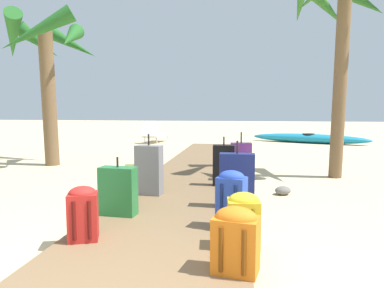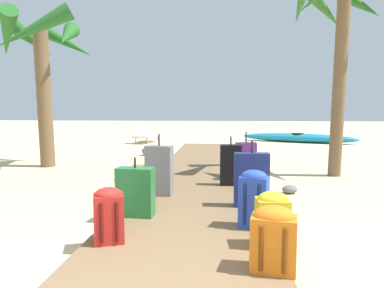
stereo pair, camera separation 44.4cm
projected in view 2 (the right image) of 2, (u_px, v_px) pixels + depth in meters
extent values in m
plane|color=#D1BA8C|center=(200.00, 185.00, 6.06)|extent=(60.00, 60.00, 0.00)
cube|color=brown|center=(203.00, 172.00, 7.11)|extent=(1.80, 10.59, 0.08)
cube|color=navy|center=(251.00, 180.00, 4.46)|extent=(0.43, 0.18, 0.68)
cylinder|color=black|center=(252.00, 147.00, 4.42)|extent=(0.02, 0.02, 0.16)
cylinder|color=olive|center=(150.00, 175.00, 5.62)|extent=(0.61, 0.46, 0.35)
torus|color=black|center=(150.00, 163.00, 5.59)|extent=(0.17, 0.06, 0.16)
cube|color=red|center=(109.00, 218.00, 3.28)|extent=(0.33, 0.31, 0.45)
ellipsoid|color=red|center=(108.00, 195.00, 3.26)|extent=(0.31, 0.29, 0.13)
cylinder|color=#5B110F|center=(101.00, 223.00, 3.15)|extent=(0.05, 0.05, 0.36)
cylinder|color=#5B110F|center=(117.00, 222.00, 3.19)|extent=(0.05, 0.05, 0.36)
cube|color=gold|center=(272.00, 223.00, 3.18)|extent=(0.30, 0.26, 0.43)
ellipsoid|color=gold|center=(273.00, 199.00, 3.16)|extent=(0.28, 0.24, 0.14)
cylinder|color=#6D5E11|center=(267.00, 227.00, 3.07)|extent=(0.04, 0.04, 0.34)
cylinder|color=#6D5E11|center=(283.00, 227.00, 3.07)|extent=(0.04, 0.04, 0.34)
cube|color=black|center=(231.00, 165.00, 5.69)|extent=(0.34, 0.17, 0.65)
cylinder|color=black|center=(231.00, 141.00, 5.65)|extent=(0.02, 0.02, 0.14)
cube|color=#2847B7|center=(254.00, 202.00, 3.68)|extent=(0.33, 0.28, 0.54)
ellipsoid|color=#2847B7|center=(254.00, 177.00, 3.65)|extent=(0.32, 0.26, 0.14)
cylinder|color=navy|center=(245.00, 204.00, 3.61)|extent=(0.04, 0.04, 0.43)
cylinder|color=navy|center=(259.00, 205.00, 3.56)|extent=(0.04, 0.04, 0.43)
cube|color=#6B2D84|center=(246.00, 161.00, 6.11)|extent=(0.37, 0.19, 0.65)
cylinder|color=black|center=(246.00, 137.00, 6.07)|extent=(0.02, 0.02, 0.19)
cube|color=#237538|center=(135.00, 192.00, 4.07)|extent=(0.44, 0.23, 0.56)
cylinder|color=black|center=(135.00, 163.00, 4.03)|extent=(0.02, 0.02, 0.12)
cube|color=slate|center=(159.00, 170.00, 5.05)|extent=(0.40, 0.24, 0.71)
cylinder|color=black|center=(159.00, 140.00, 5.01)|extent=(0.02, 0.02, 0.17)
cube|color=orange|center=(274.00, 244.00, 2.70)|extent=(0.38, 0.30, 0.42)
ellipsoid|color=orange|center=(274.00, 217.00, 2.68)|extent=(0.36, 0.28, 0.17)
cylinder|color=#70380C|center=(261.00, 248.00, 2.61)|extent=(0.04, 0.04, 0.34)
cylinder|color=#70380C|center=(285.00, 251.00, 2.56)|extent=(0.04, 0.04, 0.34)
cylinder|color=brown|center=(44.00, 99.00, 7.84)|extent=(0.32, 0.42, 3.03)
cone|color=#236023|center=(67.00, 36.00, 7.75)|extent=(0.55, 1.17, 0.79)
cone|color=#236023|center=(66.00, 42.00, 8.45)|extent=(1.63, 0.73, 1.03)
cone|color=#236023|center=(33.00, 41.00, 8.07)|extent=(0.96, 1.03, 0.86)
cone|color=#236023|center=(7.00, 34.00, 7.35)|extent=(1.08, 1.27, 1.03)
cone|color=#236023|center=(34.00, 29.00, 6.94)|extent=(1.59, 0.81, 1.07)
cylinder|color=brown|center=(339.00, 83.00, 6.67)|extent=(0.24, 0.43, 3.59)
cone|color=#2D6B28|center=(355.00, 2.00, 6.92)|extent=(1.12, 1.02, 1.01)
cone|color=#2D6B28|center=(321.00, 5.00, 7.10)|extent=(1.24, 0.79, 1.08)
cube|color=white|center=(147.00, 136.00, 13.60)|extent=(0.80, 1.47, 0.08)
cube|color=white|center=(141.00, 129.00, 13.00)|extent=(0.66, 0.52, 0.54)
cylinder|color=silver|center=(146.00, 138.00, 14.22)|extent=(0.04, 0.04, 0.22)
cylinder|color=silver|center=(158.00, 138.00, 14.11)|extent=(0.04, 0.04, 0.22)
cylinder|color=silver|center=(136.00, 141.00, 13.13)|extent=(0.04, 0.04, 0.22)
cylinder|color=silver|center=(148.00, 141.00, 13.02)|extent=(0.04, 0.04, 0.22)
ellipsoid|color=teal|center=(298.00, 138.00, 13.64)|extent=(4.27, 2.24, 0.35)
torus|color=black|center=(298.00, 134.00, 13.62)|extent=(0.64, 0.64, 0.05)
ellipsoid|color=slate|center=(127.00, 174.00, 6.55)|extent=(0.47, 0.45, 0.20)
ellipsoid|color=slate|center=(290.00, 189.00, 5.50)|extent=(0.32, 0.31, 0.13)
ellipsoid|color=slate|center=(147.00, 151.00, 9.88)|extent=(0.37, 0.38, 0.24)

